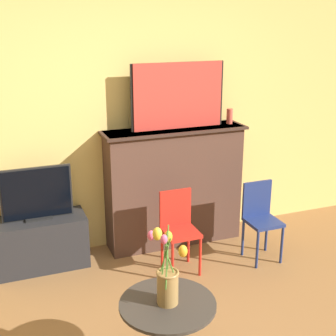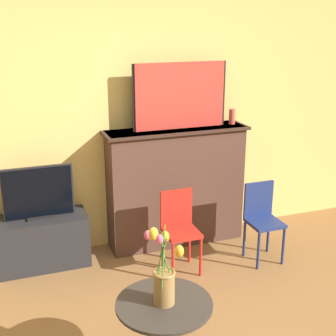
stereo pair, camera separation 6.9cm
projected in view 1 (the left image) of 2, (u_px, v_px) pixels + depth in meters
wall_back at (118, 107)px, 4.26m from camera, size 8.00×0.06×2.70m
fireplace_mantel at (174, 185)px, 4.50m from camera, size 1.36×0.35×1.15m
painting at (178, 96)px, 4.25m from camera, size 0.90×0.03×0.60m
mantel_candle at (230, 116)px, 4.50m from camera, size 0.06×0.06×0.15m
tv_stand at (41, 243)px, 4.13m from camera, size 0.79×0.36×0.46m
tv_monitor at (37, 194)px, 4.00m from camera, size 0.60×0.12×0.47m
chair_red at (179, 225)px, 4.04m from camera, size 0.29×0.29×0.72m
chair_blue at (260, 215)px, 4.25m from camera, size 0.29×0.29×0.72m
side_table at (168, 330)px, 2.80m from camera, size 0.58×0.58×0.54m
vase_tulips at (167, 277)px, 2.69m from camera, size 0.21×0.26×0.51m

